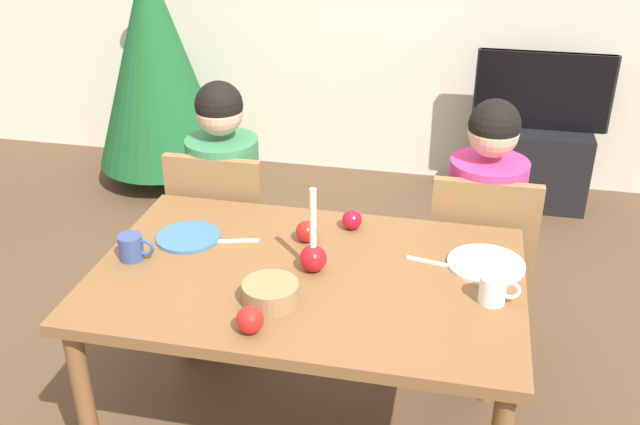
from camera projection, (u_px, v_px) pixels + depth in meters
dining_table at (307, 294)px, 2.40m from camera, size 1.40×0.90×0.75m
chair_left at (225, 233)px, 3.09m from camera, size 0.40×0.40×0.90m
chair_right at (479, 260)px, 2.89m from camera, size 0.40×0.40×0.90m
person_left_child at (226, 218)px, 3.09m from camera, size 0.30×0.30×1.17m
person_right_child at (481, 244)px, 2.89m from camera, size 0.30×0.30×1.17m
tv_stand at (532, 165)px, 4.43m from camera, size 0.64×0.40×0.48m
tv at (543, 91)px, 4.21m from camera, size 0.79×0.05×0.46m
christmas_tree at (155, 61)px, 4.47m from camera, size 0.83×0.83×1.53m
candle_centerpiece at (313, 254)px, 2.34m from camera, size 0.09×0.09×0.30m
plate_left at (188, 237)px, 2.56m from camera, size 0.23×0.23×0.01m
plate_right at (486, 264)px, 2.39m from camera, size 0.26×0.26×0.01m
mug_left at (132, 247)px, 2.42m from camera, size 0.12×0.08×0.09m
mug_right at (494, 290)px, 2.19m from camera, size 0.13×0.08×0.09m
fork_left at (234, 241)px, 2.54m from camera, size 0.18×0.06×0.01m
fork_right at (433, 263)px, 2.41m from camera, size 0.18×0.05×0.01m
bowl_walnuts at (271, 293)px, 2.19m from camera, size 0.17×0.17×0.07m
apple_near_candle at (307, 231)px, 2.53m from camera, size 0.08×0.08×0.08m
apple_by_left_plate at (352, 220)px, 2.61m from camera, size 0.07×0.07×0.07m
apple_by_right_mug at (250, 320)px, 2.06m from camera, size 0.08×0.08×0.08m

